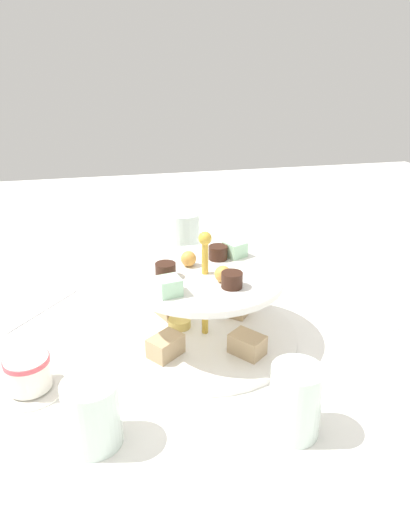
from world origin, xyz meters
The scene contains 8 objects.
ground_plane centered at (0.00, 0.00, 0.00)m, with size 2.40×2.40×0.00m, color white.
tiered_serving_stand centered at (0.00, 0.00, 0.05)m, with size 0.29×0.29×0.18m.
water_glass_tall_right centered at (-0.01, -0.25, 0.06)m, with size 0.07×0.07×0.13m, color silver.
water_glass_short_left centered at (0.17, 0.18, 0.04)m, with size 0.06×0.06×0.08m, color silver.
teacup_with_saucer centered at (0.25, 0.07, 0.02)m, with size 0.09×0.09×0.05m.
butter_knife_left centered at (-0.30, -0.04, 0.00)m, with size 0.17×0.01×0.00m, color silver.
butter_knife_right centered at (0.26, -0.15, 0.00)m, with size 0.17×0.01×0.00m, color silver.
water_glass_mid_back centered at (-0.05, 0.22, 0.04)m, with size 0.06×0.06×0.09m, color silver.
Camera 1 is at (0.14, 0.61, 0.40)m, focal length 32.33 mm.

